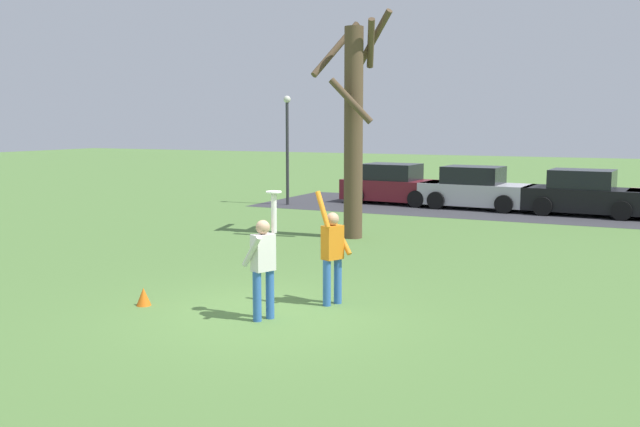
% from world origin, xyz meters
% --- Properties ---
extents(ground_plane, '(120.00, 120.00, 0.00)m').
position_xyz_m(ground_plane, '(0.00, 0.00, 0.00)').
color(ground_plane, '#567F3D').
extents(person_catcher, '(0.50, 0.59, 2.08)m').
position_xyz_m(person_catcher, '(0.12, -0.32, 0.98)').
color(person_catcher, '#3366B7').
rests_on(person_catcher, ground_plane).
extents(person_defender, '(0.59, 0.65, 2.04)m').
position_xyz_m(person_defender, '(0.73, 1.05, 0.98)').
color(person_defender, '#3366B7').
rests_on(person_defender, ground_plane).
extents(frisbee_disc, '(0.26, 0.26, 0.02)m').
position_xyz_m(frisbee_disc, '(0.21, -0.11, 2.09)').
color(frisbee_disc, white).
rests_on(frisbee_disc, person_catcher).
extents(parked_car_maroon, '(4.21, 2.24, 1.59)m').
position_xyz_m(parked_car_maroon, '(-3.64, 16.63, 0.73)').
color(parked_car_maroon, maroon).
rests_on(parked_car_maroon, ground_plane).
extents(parked_car_silver, '(4.21, 2.24, 1.59)m').
position_xyz_m(parked_car_silver, '(-0.27, 16.31, 0.73)').
color(parked_car_silver, '#BCBCC1').
rests_on(parked_car_silver, ground_plane).
extents(parked_car_black, '(4.21, 2.24, 1.59)m').
position_xyz_m(parked_car_black, '(3.61, 16.05, 0.73)').
color(parked_car_black, black).
rests_on(parked_car_black, ground_plane).
extents(parking_strip, '(20.37, 6.40, 0.01)m').
position_xyz_m(parking_strip, '(1.69, 16.38, 0.00)').
color(parking_strip, '#38383D').
rests_on(parking_strip, ground_plane).
extents(bare_tree_tall, '(2.18, 1.91, 6.26)m').
position_xyz_m(bare_tree_tall, '(-1.80, 8.03, 3.18)').
color(bare_tree_tall, brown).
rests_on(bare_tree_tall, ground_plane).
extents(lamppost_by_lot, '(0.28, 0.28, 4.26)m').
position_xyz_m(lamppost_by_lot, '(-7.27, 14.38, 2.59)').
color(lamppost_by_lot, '#2D2D33').
rests_on(lamppost_by_lot, ground_plane).
extents(field_cone_orange, '(0.26, 0.26, 0.32)m').
position_xyz_m(field_cone_orange, '(-2.25, -0.44, 0.16)').
color(field_cone_orange, orange).
rests_on(field_cone_orange, ground_plane).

